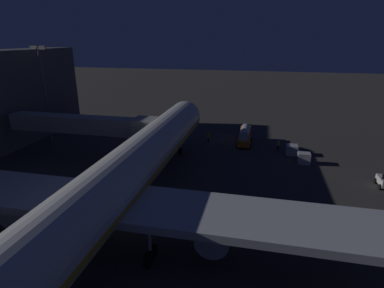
{
  "coord_description": "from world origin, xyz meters",
  "views": [
    {
      "loc": [
        -12.61,
        28.8,
        18.41
      ],
      "look_at": [
        -3.0,
        -13.75,
        3.5
      ],
      "focal_mm": 29.18,
      "sensor_mm": 36.0,
      "label": 1
    }
  ],
  "objects_px": {
    "fuel_tanker": "(245,135)",
    "ground_crew_near_nose_gear": "(209,137)",
    "apron_floodlight_mast": "(44,87)",
    "traffic_cone_nose_port": "(200,143)",
    "jet_bridge": "(91,125)",
    "baggage_container_far_row": "(304,158)",
    "baggage_container_mid_row": "(292,150)",
    "traffic_cone_nose_starboard": "(176,141)",
    "airliner_at_gate": "(103,198)",
    "ground_crew_marshaller_fwd": "(278,145)"
  },
  "relations": [
    {
      "from": "apron_floodlight_mast",
      "to": "ground_crew_marshaller_fwd",
      "type": "xyz_separation_m",
      "value": [
        -41.41,
        -3.74,
        -8.99
      ]
    },
    {
      "from": "airliner_at_gate",
      "to": "ground_crew_near_nose_gear",
      "type": "bearing_deg",
      "value": -96.06
    },
    {
      "from": "fuel_tanker",
      "to": "ground_crew_marshaller_fwd",
      "type": "height_order",
      "value": "fuel_tanker"
    },
    {
      "from": "airliner_at_gate",
      "to": "ground_crew_marshaller_fwd",
      "type": "bearing_deg",
      "value": -117.05
    },
    {
      "from": "ground_crew_marshaller_fwd",
      "to": "airliner_at_gate",
      "type": "bearing_deg",
      "value": 62.95
    },
    {
      "from": "fuel_tanker",
      "to": "airliner_at_gate",
      "type": "bearing_deg",
      "value": 73.32
    },
    {
      "from": "jet_bridge",
      "to": "traffic_cone_nose_port",
      "type": "height_order",
      "value": "jet_bridge"
    },
    {
      "from": "fuel_tanker",
      "to": "ground_crew_marshaller_fwd",
      "type": "xyz_separation_m",
      "value": [
        -5.84,
        2.45,
        -0.67
      ]
    },
    {
      "from": "fuel_tanker",
      "to": "baggage_container_mid_row",
      "type": "relative_size",
      "value": 3.6
    },
    {
      "from": "apron_floodlight_mast",
      "to": "traffic_cone_nose_port",
      "type": "relative_size",
      "value": 31.07
    },
    {
      "from": "baggage_container_mid_row",
      "to": "ground_crew_near_nose_gear",
      "type": "xyz_separation_m",
      "value": [
        14.55,
        -3.24,
        0.23
      ]
    },
    {
      "from": "airliner_at_gate",
      "to": "apron_floodlight_mast",
      "type": "distance_m",
      "value": 37.71
    },
    {
      "from": "fuel_tanker",
      "to": "baggage_container_far_row",
      "type": "bearing_deg",
      "value": 141.49
    },
    {
      "from": "traffic_cone_nose_port",
      "to": "traffic_cone_nose_starboard",
      "type": "distance_m",
      "value": 4.4
    },
    {
      "from": "apron_floodlight_mast",
      "to": "ground_crew_near_nose_gear",
      "type": "xyz_separation_m",
      "value": [
        -28.99,
        -5.51,
        -8.93
      ]
    },
    {
      "from": "jet_bridge",
      "to": "traffic_cone_nose_starboard",
      "type": "bearing_deg",
      "value": -135.01
    },
    {
      "from": "jet_bridge",
      "to": "traffic_cone_nose_port",
      "type": "bearing_deg",
      "value": -144.74
    },
    {
      "from": "jet_bridge",
      "to": "fuel_tanker",
      "type": "xyz_separation_m",
      "value": [
        -22.89,
        -12.98,
        -3.97
      ]
    },
    {
      "from": "jet_bridge",
      "to": "baggage_container_mid_row",
      "type": "bearing_deg",
      "value": -163.65
    },
    {
      "from": "traffic_cone_nose_starboard",
      "to": "apron_floodlight_mast",
      "type": "bearing_deg",
      "value": 9.31
    },
    {
      "from": "ground_crew_marshaller_fwd",
      "to": "baggage_container_mid_row",
      "type": "bearing_deg",
      "value": 145.47
    },
    {
      "from": "ground_crew_near_nose_gear",
      "to": "fuel_tanker",
      "type": "bearing_deg",
      "value": -174.07
    },
    {
      "from": "airliner_at_gate",
      "to": "traffic_cone_nose_port",
      "type": "height_order",
      "value": "airliner_at_gate"
    },
    {
      "from": "baggage_container_mid_row",
      "to": "ground_crew_near_nose_gear",
      "type": "relative_size",
      "value": 0.97
    },
    {
      "from": "jet_bridge",
      "to": "fuel_tanker",
      "type": "bearing_deg",
      "value": -150.44
    },
    {
      "from": "airliner_at_gate",
      "to": "ground_crew_near_nose_gear",
      "type": "distance_m",
      "value": 33.41
    },
    {
      "from": "fuel_tanker",
      "to": "ground_crew_near_nose_gear",
      "type": "distance_m",
      "value": 6.64
    },
    {
      "from": "baggage_container_mid_row",
      "to": "traffic_cone_nose_port",
      "type": "xyz_separation_m",
      "value": [
        15.85,
        -1.56,
        -0.54
      ]
    },
    {
      "from": "baggage_container_far_row",
      "to": "traffic_cone_nose_starboard",
      "type": "distance_m",
      "value": 22.38
    },
    {
      "from": "ground_crew_near_nose_gear",
      "to": "baggage_container_far_row",
      "type": "bearing_deg",
      "value": 156.85
    },
    {
      "from": "jet_bridge",
      "to": "fuel_tanker",
      "type": "relative_size",
      "value": 3.65
    },
    {
      "from": "jet_bridge",
      "to": "ground_crew_marshaller_fwd",
      "type": "bearing_deg",
      "value": -159.87
    },
    {
      "from": "jet_bridge",
      "to": "baggage_container_far_row",
      "type": "bearing_deg",
      "value": -170.48
    },
    {
      "from": "airliner_at_gate",
      "to": "ground_crew_near_nose_gear",
      "type": "height_order",
      "value": "airliner_at_gate"
    },
    {
      "from": "baggage_container_far_row",
      "to": "ground_crew_marshaller_fwd",
      "type": "bearing_deg",
      "value": -54.37
    },
    {
      "from": "jet_bridge",
      "to": "ground_crew_near_nose_gear",
      "type": "distance_m",
      "value": 20.93
    },
    {
      "from": "fuel_tanker",
      "to": "traffic_cone_nose_starboard",
      "type": "bearing_deg",
      "value": 10.92
    },
    {
      "from": "airliner_at_gate",
      "to": "baggage_container_far_row",
      "type": "bearing_deg",
      "value": -126.9
    },
    {
      "from": "airliner_at_gate",
      "to": "ground_crew_marshaller_fwd",
      "type": "distance_m",
      "value": 35.27
    },
    {
      "from": "baggage_container_mid_row",
      "to": "airliner_at_gate",
      "type": "bearing_deg",
      "value": 58.7
    },
    {
      "from": "apron_floodlight_mast",
      "to": "fuel_tanker",
      "type": "bearing_deg",
      "value": -170.13
    },
    {
      "from": "baggage_container_mid_row",
      "to": "traffic_cone_nose_starboard",
      "type": "height_order",
      "value": "baggage_container_mid_row"
    },
    {
      "from": "airliner_at_gate",
      "to": "jet_bridge",
      "type": "distance_m",
      "value": 24.28
    },
    {
      "from": "apron_floodlight_mast",
      "to": "traffic_cone_nose_starboard",
      "type": "bearing_deg",
      "value": -170.69
    },
    {
      "from": "ground_crew_near_nose_gear",
      "to": "ground_crew_marshaller_fwd",
      "type": "height_order",
      "value": "ground_crew_near_nose_gear"
    },
    {
      "from": "airliner_at_gate",
      "to": "baggage_container_far_row",
      "type": "distance_m",
      "value": 32.91
    },
    {
      "from": "jet_bridge",
      "to": "fuel_tanker",
      "type": "distance_m",
      "value": 26.61
    },
    {
      "from": "baggage_container_far_row",
      "to": "jet_bridge",
      "type": "bearing_deg",
      "value": 9.52
    },
    {
      "from": "apron_floodlight_mast",
      "to": "baggage_container_far_row",
      "type": "height_order",
      "value": "apron_floodlight_mast"
    },
    {
      "from": "apron_floodlight_mast",
      "to": "jet_bridge",
      "type": "bearing_deg",
      "value": 151.82
    }
  ]
}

